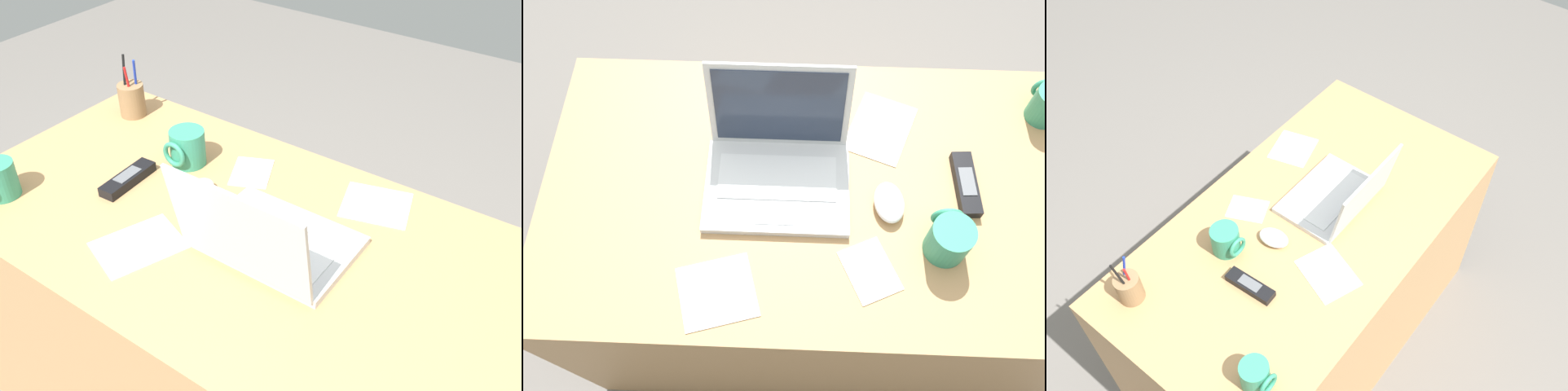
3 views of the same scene
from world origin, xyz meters
The scene contains 9 objects.
desk centered at (0.00, 0.00, 0.36)m, with size 1.31×0.71×0.72m, color tan.
laptop centered at (-0.13, 0.04, 0.77)m, with size 0.32×0.27×0.23m.
computer_mouse centered at (0.12, -0.04, 0.74)m, with size 0.06×0.10×0.03m, color white.
coffee_mug_white centered at (0.23, -0.13, 0.77)m, with size 0.09×0.10×0.09m.
cordless_phone centered at (0.29, 0.02, 0.73)m, with size 0.05×0.16×0.03m.
pen_holder centered at (0.52, -0.23, 0.77)m, with size 0.07×0.07×0.18m.
paper_note_near_laptop centered at (-0.24, -0.25, 0.72)m, with size 0.15×0.14×0.00m, color white.
paper_note_left centered at (0.11, 0.17, 0.72)m, with size 0.13×0.18×0.00m, color white.
paper_note_right centered at (0.07, -0.19, 0.72)m, with size 0.09×0.12×0.00m, color white.
Camera 1 is at (-0.62, 0.76, 1.54)m, focal length 39.93 mm.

